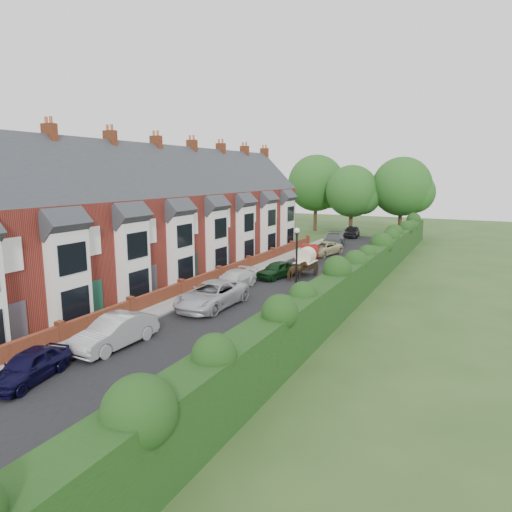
{
  "coord_description": "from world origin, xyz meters",
  "views": [
    {
      "loc": [
        12.62,
        -19.69,
        8.14
      ],
      "look_at": [
        -2.01,
        9.72,
        2.2
      ],
      "focal_mm": 32.0,
      "sensor_mm": 36.0,
      "label": 1
    }
  ],
  "objects_px": {
    "car_red": "(309,253)",
    "car_black": "(352,231)",
    "car_beige": "(323,248)",
    "car_grey": "(333,240)",
    "lamppost": "(297,261)",
    "car_white": "(233,280)",
    "car_silver_b": "(212,295)",
    "horse_cart": "(306,260)",
    "car_green": "(277,270)",
    "horse": "(297,271)",
    "car_navy": "(29,366)",
    "car_silver_a": "(115,332)"
  },
  "relations": [
    {
      "from": "car_green",
      "to": "car_red",
      "type": "xyz_separation_m",
      "value": [
        -0.12,
        7.82,
        0.09
      ]
    },
    {
      "from": "car_silver_b",
      "to": "horse_cart",
      "type": "relative_size",
      "value": 1.76
    },
    {
      "from": "car_navy",
      "to": "car_green",
      "type": "xyz_separation_m",
      "value": [
        1.39,
        21.1,
        0.03
      ]
    },
    {
      "from": "car_green",
      "to": "car_beige",
      "type": "relative_size",
      "value": 0.79
    },
    {
      "from": "car_white",
      "to": "horse",
      "type": "distance_m",
      "value": 5.43
    },
    {
      "from": "car_beige",
      "to": "car_navy",
      "type": "bearing_deg",
      "value": -78.17
    },
    {
      "from": "car_silver_b",
      "to": "car_grey",
      "type": "height_order",
      "value": "car_silver_b"
    },
    {
      "from": "car_red",
      "to": "car_black",
      "type": "relative_size",
      "value": 1.04
    },
    {
      "from": "horse",
      "to": "car_grey",
      "type": "bearing_deg",
      "value": -57.84
    },
    {
      "from": "car_grey",
      "to": "car_white",
      "type": "bearing_deg",
      "value": -100.68
    },
    {
      "from": "car_navy",
      "to": "car_beige",
      "type": "bearing_deg",
      "value": 76.2
    },
    {
      "from": "car_red",
      "to": "lamppost",
      "type": "bearing_deg",
      "value": -86.62
    },
    {
      "from": "car_red",
      "to": "horse",
      "type": "relative_size",
      "value": 2.65
    },
    {
      "from": "car_white",
      "to": "car_grey",
      "type": "xyz_separation_m",
      "value": [
        0.88,
        21.33,
        0.12
      ]
    },
    {
      "from": "car_silver_b",
      "to": "car_grey",
      "type": "distance_m",
      "value": 25.95
    },
    {
      "from": "car_white",
      "to": "horse_cart",
      "type": "relative_size",
      "value": 1.4
    },
    {
      "from": "car_grey",
      "to": "car_silver_a",
      "type": "bearing_deg",
      "value": -99.09
    },
    {
      "from": "car_white",
      "to": "horse_cart",
      "type": "height_order",
      "value": "horse_cart"
    },
    {
      "from": "car_navy",
      "to": "horse",
      "type": "bearing_deg",
      "value": 70.13
    },
    {
      "from": "car_white",
      "to": "car_black",
      "type": "xyz_separation_m",
      "value": [
        0.56,
        30.53,
        0.1
      ]
    },
    {
      "from": "horse",
      "to": "car_green",
      "type": "bearing_deg",
      "value": 21.09
    },
    {
      "from": "car_red",
      "to": "car_grey",
      "type": "xyz_separation_m",
      "value": [
        -0.39,
        8.98,
        0.02
      ]
    },
    {
      "from": "car_beige",
      "to": "horse",
      "type": "bearing_deg",
      "value": -67.15
    },
    {
      "from": "car_silver_b",
      "to": "car_beige",
      "type": "relative_size",
      "value": 1.15
    },
    {
      "from": "car_black",
      "to": "horse_cart",
      "type": "height_order",
      "value": "horse_cart"
    },
    {
      "from": "car_silver_a",
      "to": "lamppost",
      "type": "bearing_deg",
      "value": 56.14
    },
    {
      "from": "car_navy",
      "to": "car_red",
      "type": "distance_m",
      "value": 28.94
    },
    {
      "from": "car_navy",
      "to": "horse_cart",
      "type": "xyz_separation_m",
      "value": [
        3.15,
        22.86,
        0.69
      ]
    },
    {
      "from": "horse_cart",
      "to": "car_navy",
      "type": "bearing_deg",
      "value": -97.84
    },
    {
      "from": "horse_cart",
      "to": "car_silver_a",
      "type": "bearing_deg",
      "value": -98.33
    },
    {
      "from": "car_navy",
      "to": "car_white",
      "type": "xyz_separation_m",
      "value": [
        0.0,
        16.57,
        0.02
      ]
    },
    {
      "from": "car_red",
      "to": "car_beige",
      "type": "height_order",
      "value": "car_red"
    },
    {
      "from": "lamppost",
      "to": "car_green",
      "type": "xyz_separation_m",
      "value": [
        -5.01,
        8.6,
        -2.63
      ]
    },
    {
      "from": "car_beige",
      "to": "car_black",
      "type": "distance_m",
      "value": 14.52
    },
    {
      "from": "lamppost",
      "to": "car_silver_b",
      "type": "distance_m",
      "value": 5.92
    },
    {
      "from": "car_grey",
      "to": "lamppost",
      "type": "bearing_deg",
      "value": -86.06
    },
    {
      "from": "car_silver_a",
      "to": "horse",
      "type": "relative_size",
      "value": 2.63
    },
    {
      "from": "car_silver_b",
      "to": "car_red",
      "type": "bearing_deg",
      "value": 90.18
    },
    {
      "from": "car_red",
      "to": "car_green",
      "type": "bearing_deg",
      "value": -103.11
    },
    {
      "from": "car_navy",
      "to": "car_red",
      "type": "bearing_deg",
      "value": 76.13
    },
    {
      "from": "lamppost",
      "to": "horse_cart",
      "type": "bearing_deg",
      "value": 107.42
    },
    {
      "from": "lamppost",
      "to": "car_silver_a",
      "type": "height_order",
      "value": "lamppost"
    },
    {
      "from": "car_silver_a",
      "to": "horse",
      "type": "xyz_separation_m",
      "value": [
        2.72,
        16.69,
        -0.02
      ]
    },
    {
      "from": "car_beige",
      "to": "horse",
      "type": "xyz_separation_m",
      "value": [
        1.75,
        -11.61,
        0.05
      ]
    },
    {
      "from": "lamppost",
      "to": "car_beige",
      "type": "bearing_deg",
      "value": 103.97
    },
    {
      "from": "car_silver_b",
      "to": "car_grey",
      "type": "bearing_deg",
      "value": 91.28
    },
    {
      "from": "car_white",
      "to": "car_silver_b",
      "type": "bearing_deg",
      "value": -73.77
    },
    {
      "from": "car_navy",
      "to": "car_silver_a",
      "type": "bearing_deg",
      "value": 72.96
    },
    {
      "from": "car_white",
      "to": "car_red",
      "type": "height_order",
      "value": "car_red"
    },
    {
      "from": "car_silver_a",
      "to": "horse_cart",
      "type": "bearing_deg",
      "value": 83.87
    }
  ]
}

